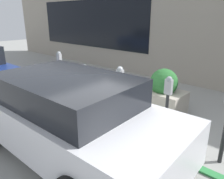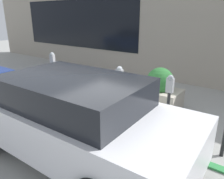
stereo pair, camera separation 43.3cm
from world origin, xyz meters
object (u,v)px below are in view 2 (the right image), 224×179
Objects in this scene: parking_meter_farthest at (53,67)px; planter_box at (159,92)px; parking_meter_middle at (119,81)px; parking_meter_fourth at (82,81)px; parking_meter_second at (169,97)px; parked_car_middle at (69,116)px.

planter_box is at bearing -158.20° from parking_meter_farthest.
parking_meter_middle is 1.42m from planter_box.
parking_meter_farthest is at bearing 21.80° from planter_box.
parking_meter_fourth is 1.27m from parking_meter_farthest.
parked_car_middle is (1.09, 1.72, -0.08)m from parking_meter_second.
parking_meter_farthest is 1.23× the size of planter_box.
parking_meter_second is 0.94× the size of parking_meter_farthest.
planter_box is (0.74, -1.18, -0.40)m from parking_meter_second.
parking_meter_fourth is (2.41, 0.07, -0.09)m from parking_meter_second.
parking_meter_middle is at bearing 69.89° from planter_box.
parking_meter_second is 3.66m from parking_meter_farthest.
parking_meter_fourth is 0.28× the size of parked_car_middle.
planter_box is (-0.45, -1.24, -0.54)m from parking_meter_middle.
parked_car_middle is (0.35, 2.90, 0.32)m from planter_box.
parking_meter_middle reaches higher than planter_box.
parking_meter_middle is 0.95× the size of parking_meter_farthest.
planter_box is (-2.91, -1.17, -0.51)m from parking_meter_farthest.
parking_meter_farthest is 0.32× the size of parked_car_middle.
planter_box is at bearing -143.17° from parking_meter_fourth.
parking_meter_middle reaches higher than parking_meter_fourth.
planter_box is 0.26× the size of parked_car_middle.
parking_meter_second is 2.41m from parking_meter_fourth.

